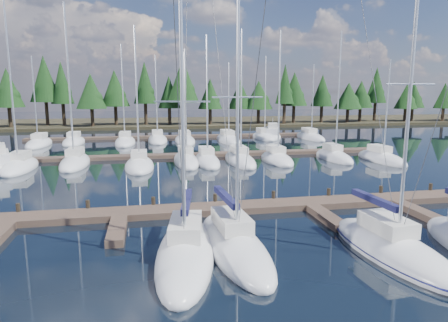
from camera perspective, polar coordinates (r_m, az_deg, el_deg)
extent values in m
plane|color=black|center=(37.03, -4.15, -1.86)|extent=(260.00, 260.00, 0.00)
cube|color=#2F2A1A|center=(96.37, -8.45, 5.45)|extent=(220.00, 30.00, 0.60)
cube|color=#4D3B30|center=(25.45, -0.88, -6.80)|extent=(44.00, 2.00, 0.40)
cube|color=#4D3B30|center=(22.31, -15.04, -9.58)|extent=(0.90, 4.00, 0.40)
cube|color=#4D3B30|center=(22.64, 0.47, -8.94)|extent=(0.90, 4.00, 0.40)
cube|color=#4D3B30|center=(24.49, 14.49, -7.80)|extent=(0.90, 4.00, 0.40)
cube|color=#4D3B30|center=(27.55, 25.91, -6.52)|extent=(0.90, 4.00, 0.40)
cylinder|color=black|center=(27.11, -27.31, -6.34)|extent=(0.26, 0.26, 0.90)
cylinder|color=black|center=(26.25, -18.86, -6.26)|extent=(0.26, 0.26, 0.90)
cylinder|color=black|center=(25.98, -10.04, -6.03)|extent=(0.26, 0.26, 0.90)
cylinder|color=black|center=(26.33, -1.27, -5.67)|extent=(0.26, 0.26, 0.90)
cylinder|color=black|center=(27.26, 7.08, -5.20)|extent=(0.26, 0.26, 0.90)
cylinder|color=black|center=(28.73, 14.72, -4.67)|extent=(0.26, 0.26, 0.90)
cylinder|color=black|center=(30.65, 21.49, -4.14)|extent=(0.26, 0.26, 0.90)
cylinder|color=black|center=(32.95, 27.39, -3.62)|extent=(0.26, 0.26, 0.90)
cube|color=#4D3B30|center=(46.78, -5.62, 0.83)|extent=(50.00, 1.80, 0.40)
cube|color=#4D3B30|center=(66.55, -7.25, 3.47)|extent=(46.00, 1.80, 0.40)
ellipsoid|color=silver|center=(18.75, -5.51, -13.24)|extent=(3.97, 9.56, 1.90)
cube|color=beige|center=(18.75, -5.49, -9.31)|extent=(1.86, 3.15, 0.70)
cylinder|color=silver|center=(16.82, -5.96, 6.56)|extent=(0.18, 0.18, 11.08)
cylinder|color=silver|center=(19.59, -5.34, -6.17)|extent=(0.74, 4.05, 0.12)
cube|color=#16163D|center=(19.55, -5.35, -5.75)|extent=(0.94, 3.90, 0.30)
cylinder|color=silver|center=(16.80, -5.99, 8.44)|extent=(2.31, 0.42, 0.07)
cylinder|color=#3F3F44|center=(14.85, -6.44, 5.54)|extent=(0.64, 3.97, 11.39)
cylinder|color=#3F3F44|center=(19.28, -5.48, 6.53)|extent=(0.78, 4.89, 11.39)
ellipsoid|color=silver|center=(19.50, 1.44, -12.27)|extent=(3.11, 9.26, 1.90)
cube|color=beige|center=(19.50, 1.09, -8.51)|extent=(1.58, 3.00, 0.70)
cylinder|color=silver|center=(17.65, 1.95, 7.25)|extent=(0.17, 0.17, 11.39)
cylinder|color=silver|center=(20.29, 0.25, -5.56)|extent=(0.37, 4.01, 0.12)
cube|color=#16163D|center=(20.25, 0.26, -5.15)|extent=(0.59, 3.84, 0.30)
cylinder|color=silver|center=(17.63, 1.96, 9.10)|extent=(2.29, 0.21, 0.07)
cylinder|color=#3F3F44|center=(15.79, 3.98, 6.38)|extent=(0.28, 3.94, 11.69)
cylinder|color=#3F3F44|center=(19.98, -0.04, 7.13)|extent=(0.34, 4.85, 11.70)
ellipsoid|color=silver|center=(20.60, 22.77, -11.84)|extent=(3.26, 8.64, 1.90)
cube|color=beige|center=(20.52, 22.27, -8.33)|extent=(1.66, 2.81, 0.70)
cylinder|color=silver|center=(18.92, 24.98, 8.04)|extent=(0.17, 0.17, 12.39)
cylinder|color=silver|center=(21.09, 20.74, -5.62)|extent=(0.37, 3.73, 0.12)
cube|color=#16163D|center=(21.05, 20.77, -5.23)|extent=(0.59, 3.57, 0.30)
cylinder|color=silver|center=(18.92, 25.12, 9.91)|extent=(2.43, 0.23, 0.07)
cylinder|color=#3F3F44|center=(17.56, 28.75, 7.19)|extent=(0.28, 3.67, 12.70)
cylinder|color=#3F3F44|center=(20.70, 20.96, 7.97)|extent=(0.34, 4.51, 12.70)
ellipsoid|color=#0B0D39|center=(20.57, 22.78, -11.65)|extent=(3.39, 8.98, 0.18)
ellipsoid|color=silver|center=(43.85, -27.14, -0.89)|extent=(2.77, 8.26, 1.90)
cube|color=beige|center=(44.06, -27.11, 0.74)|extent=(1.52, 2.64, 0.70)
cylinder|color=silver|center=(42.85, -28.18, 10.13)|extent=(0.16, 0.16, 15.13)
ellipsoid|color=silver|center=(44.13, -20.51, -0.36)|extent=(2.76, 8.91, 1.90)
cube|color=beige|center=(44.38, -20.51, 1.26)|extent=(1.52, 2.85, 0.70)
cylinder|color=silver|center=(43.09, -21.28, 10.55)|extent=(0.16, 0.16, 15.03)
ellipsoid|color=silver|center=(40.61, -11.98, -0.79)|extent=(2.82, 7.74, 1.90)
cube|color=beige|center=(40.79, -12.03, 0.97)|extent=(1.55, 2.48, 0.70)
cylinder|color=silver|center=(39.56, -12.36, 9.36)|extent=(0.16, 0.16, 12.63)
ellipsoid|color=silver|center=(42.84, -5.44, -0.07)|extent=(2.52, 9.34, 1.90)
cube|color=beige|center=(43.11, -5.53, 1.61)|extent=(1.38, 2.99, 0.70)
cylinder|color=silver|center=(41.76, -5.52, 8.28)|extent=(0.16, 0.16, 10.77)
ellipsoid|color=silver|center=(42.33, -2.44, -0.16)|extent=(2.46, 8.09, 1.90)
cube|color=beige|center=(42.53, -2.54, 1.53)|extent=(1.35, 2.59, 0.70)
cylinder|color=silver|center=(41.29, -2.43, 9.23)|extent=(0.16, 0.16, 12.11)
ellipsoid|color=silver|center=(42.99, 2.28, 0.00)|extent=(2.69, 9.37, 1.90)
cube|color=beige|center=(43.26, 2.15, 1.67)|extent=(1.48, 3.00, 0.70)
cylinder|color=silver|center=(41.91, 2.49, 9.68)|extent=(0.16, 0.16, 12.76)
ellipsoid|color=silver|center=(43.68, 7.54, 0.08)|extent=(2.81, 7.39, 1.90)
cube|color=beige|center=(43.84, 7.42, 1.71)|extent=(1.55, 2.37, 0.70)
cylinder|color=silver|center=(42.71, 7.91, 9.58)|extent=(0.16, 0.16, 12.72)
ellipsoid|color=silver|center=(46.57, 15.40, 0.41)|extent=(2.43, 7.81, 1.90)
cube|color=beige|center=(46.74, 15.26, 1.94)|extent=(1.34, 2.50, 0.70)
cylinder|color=silver|center=(45.64, 16.04, 9.37)|extent=(0.16, 0.16, 12.83)
ellipsoid|color=silver|center=(47.07, 21.52, 0.18)|extent=(2.60, 8.59, 1.90)
cube|color=beige|center=(47.26, 21.34, 1.70)|extent=(1.43, 2.75, 0.70)
cylinder|color=silver|center=(46.16, 22.26, 7.16)|extent=(0.16, 0.16, 9.83)
ellipsoid|color=silver|center=(62.41, -24.90, 2.17)|extent=(2.89, 9.45, 1.90)
cube|color=beige|center=(62.74, -24.87, 3.31)|extent=(1.59, 3.02, 0.70)
cylinder|color=silver|center=(61.53, -25.44, 8.12)|extent=(0.16, 0.16, 11.31)
ellipsoid|color=silver|center=(62.62, -20.66, 2.47)|extent=(2.92, 8.22, 1.90)
cube|color=beige|center=(62.89, -20.66, 3.60)|extent=(1.61, 2.63, 0.70)
cylinder|color=silver|center=(61.79, -21.10, 8.63)|extent=(0.16, 0.16, 11.77)
ellipsoid|color=silver|center=(60.41, -13.92, 2.57)|extent=(2.89, 9.88, 1.90)
cube|color=beige|center=(60.76, -13.95, 3.75)|extent=(1.59, 3.16, 0.70)
cylinder|color=silver|center=(59.47, -14.24, 9.61)|extent=(0.16, 0.16, 13.12)
ellipsoid|color=silver|center=(62.15, -9.46, 2.92)|extent=(2.88, 9.62, 1.90)
cube|color=beige|center=(62.50, -9.51, 4.07)|extent=(1.58, 3.08, 0.70)
cylinder|color=silver|center=(61.24, -9.63, 9.16)|extent=(0.16, 0.16, 11.83)
ellipsoid|color=silver|center=(60.79, -5.60, 2.86)|extent=(2.90, 9.99, 1.90)
cube|color=beige|center=(61.15, -5.67, 4.03)|extent=(1.59, 3.20, 0.70)
cylinder|color=silver|center=(59.85, -5.67, 9.41)|extent=(0.16, 0.16, 12.19)
ellipsoid|color=silver|center=(61.34, 0.58, 2.97)|extent=(2.99, 11.24, 1.90)
cube|color=beige|center=(61.76, 0.48, 4.13)|extent=(1.64, 3.60, 0.70)
cylinder|color=silver|center=(60.36, 0.70, 8.81)|extent=(0.16, 0.16, 10.82)
ellipsoid|color=silver|center=(65.24, 5.72, 3.33)|extent=(2.99, 8.73, 1.90)
cube|color=beige|center=(65.53, 5.63, 4.41)|extent=(1.64, 2.79, 0.70)
cylinder|color=silver|center=(64.41, 5.94, 9.37)|extent=(0.16, 0.16, 12.04)
ellipsoid|color=silver|center=(66.41, 12.20, 3.27)|extent=(2.75, 9.78, 1.90)
cube|color=beige|center=(66.74, 12.08, 4.34)|extent=(1.51, 3.13, 0.70)
cylinder|color=silver|center=(65.57, 12.57, 8.63)|extent=(0.16, 0.16, 10.75)
ellipsoid|color=silver|center=(66.40, 6.95, 3.38)|extent=(4.97, 8.55, 1.62)
cube|color=silver|center=(66.29, 6.97, 4.30)|extent=(3.25, 4.86, 1.08)
cube|color=beige|center=(65.81, 6.99, 5.04)|extent=(2.26, 3.15, 0.81)
cylinder|color=silver|center=(66.98, 6.98, 5.59)|extent=(0.10, 0.10, 1.44)
cylinder|color=black|center=(90.37, -28.25, 5.55)|extent=(0.70, 0.70, 3.92)
cone|color=black|center=(90.24, -28.55, 9.20)|extent=(5.98, 5.98, 7.62)
ellipsoid|color=black|center=(90.10, -28.16, 8.12)|extent=(3.59, 3.59, 3.59)
cylinder|color=black|center=(91.76, -23.96, 6.21)|extent=(0.70, 0.70, 4.85)
cone|color=black|center=(91.69, -24.28, 10.66)|extent=(6.04, 6.04, 9.44)
ellipsoid|color=black|center=(91.54, -23.87, 9.34)|extent=(3.63, 3.63, 3.63)
cylinder|color=black|center=(90.25, -21.92, 6.18)|extent=(0.70, 0.70, 4.48)
cone|color=black|center=(90.15, -22.19, 10.36)|extent=(4.58, 4.58, 8.70)
ellipsoid|color=black|center=(90.03, -21.80, 9.11)|extent=(2.75, 2.75, 2.75)
cylinder|color=black|center=(85.65, -18.29, 5.93)|extent=(0.70, 0.70, 3.58)
cone|color=black|center=(85.50, -18.48, 9.45)|extent=(5.98, 5.98, 6.96)
ellipsoid|color=black|center=(85.45, -18.09, 8.41)|extent=(3.59, 3.59, 3.59)
cylinder|color=black|center=(88.77, -15.18, 6.31)|extent=(0.70, 0.70, 3.89)
cone|color=black|center=(88.64, -15.35, 10.00)|extent=(6.02, 6.02, 7.57)
ellipsoid|color=black|center=(88.61, -14.97, 8.90)|extent=(3.61, 3.61, 3.61)
cylinder|color=black|center=(87.05, -11.11, 6.59)|extent=(0.70, 0.70, 4.48)
cone|color=black|center=(86.94, -11.26, 10.94)|extent=(4.75, 4.75, 8.71)
ellipsoid|color=black|center=(86.92, -10.88, 9.64)|extent=(2.85, 2.85, 2.85)
cylinder|color=black|center=(87.16, -7.78, 6.36)|extent=(0.70, 0.70, 3.49)
cone|color=black|center=(87.01, -7.85, 9.74)|extent=(4.76, 4.76, 6.78)
ellipsoid|color=black|center=(87.05, -7.50, 8.72)|extent=(2.86, 2.86, 2.86)
cylinder|color=black|center=(85.96, -5.81, 6.76)|extent=(0.70, 0.70, 4.71)
cone|color=black|center=(85.88, -5.90, 11.39)|extent=(6.74, 6.74, 9.16)
ellipsoid|color=black|center=(85.89, -5.53, 10.00)|extent=(4.04, 4.04, 4.04)
cylinder|color=black|center=(87.02, -1.98, 6.38)|extent=(0.70, 0.70, 3.29)
cone|color=black|center=(86.86, -2.00, 9.57)|extent=(5.21, 5.21, 6.40)
ellipsoid|color=black|center=(86.96, -1.67, 8.61)|extent=(3.13, 3.13, 3.13)
cylinder|color=black|center=(89.53, 2.29, 6.44)|extent=(0.70, 0.70, 3.20)
cone|color=black|center=(89.38, 2.31, 9.46)|extent=(5.50, 5.50, 6.23)
ellipsoid|color=black|center=(89.52, 2.62, 8.55)|extent=(3.30, 3.30, 3.30)
cylinder|color=black|center=(89.18, 4.93, 6.39)|extent=(0.70, 0.70, 3.17)
cone|color=black|center=(89.03, 4.97, 9.39)|extent=(6.28, 6.28, 6.16)
ellipsoid|color=black|center=(89.19, 5.27, 8.48)|extent=(3.77, 3.77, 3.77)
cylinder|color=black|center=(89.20, 8.59, 6.70)|extent=(0.70, 0.70, 4.36)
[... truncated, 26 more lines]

